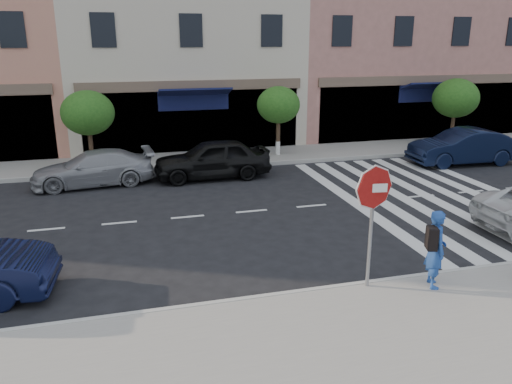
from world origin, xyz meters
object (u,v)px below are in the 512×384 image
(stop_sign, at_px, (373,200))
(photographer, at_px, (436,249))
(car_far_mid, at_px, (212,159))
(car_far_left, at_px, (93,168))
(car_far_right, at_px, (463,147))

(stop_sign, distance_m, photographer, 1.75)
(stop_sign, height_order, car_far_mid, stop_sign)
(photographer, distance_m, car_far_left, 12.66)
(car_far_mid, bearing_deg, photographer, 14.95)
(photographer, bearing_deg, car_far_left, 53.33)
(car_far_mid, bearing_deg, car_far_left, -92.99)
(stop_sign, relative_size, car_far_mid, 0.60)
(car_far_left, distance_m, car_far_right, 15.13)
(photographer, bearing_deg, car_far_right, -20.97)
(stop_sign, bearing_deg, car_far_left, 129.52)
(car_far_left, relative_size, car_far_mid, 0.98)
(photographer, distance_m, car_far_mid, 10.59)
(photographer, xyz_separation_m, car_far_right, (7.85, 9.60, -0.24))
(photographer, xyz_separation_m, car_far_left, (-7.26, 10.36, -0.36))
(car_far_mid, bearing_deg, stop_sign, 8.03)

